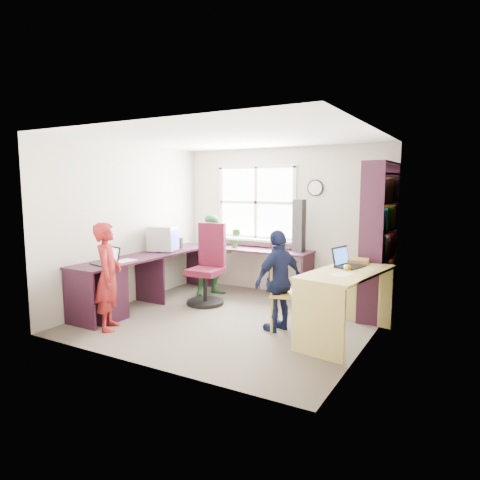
{
  "coord_description": "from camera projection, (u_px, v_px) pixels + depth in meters",
  "views": [
    {
      "loc": [
        2.85,
        -4.77,
        1.8
      ],
      "look_at": [
        0.0,
        0.25,
        1.05
      ],
      "focal_mm": 32.0,
      "sensor_mm": 36.0,
      "label": 1
    }
  ],
  "objects": [
    {
      "name": "swivel_chair",
      "position": [
        208.0,
        269.0,
        6.49
      ],
      "size": [
        0.6,
        0.6,
        1.21
      ],
      "rotation": [
        0.0,
        0.0,
        0.07
      ],
      "color": "black",
      "rests_on": "ground"
    },
    {
      "name": "person_green",
      "position": [
        214.0,
        255.0,
        6.94
      ],
      "size": [
        0.74,
        0.8,
        1.32
      ],
      "primitive_type": "imported",
      "rotation": [
        0.0,
        0.0,
        1.08
      ],
      "color": "#327F41",
      "rests_on": "ground"
    },
    {
      "name": "person_red",
      "position": [
        108.0,
        276.0,
        5.29
      ],
      "size": [
        0.54,
        0.59,
        1.34
      ],
      "primitive_type": "imported",
      "rotation": [
        0.0,
        0.0,
        2.17
      ],
      "color": "maroon",
      "rests_on": "ground"
    },
    {
      "name": "cd_tower",
      "position": [
        299.0,
        226.0,
        6.69
      ],
      "size": [
        0.18,
        0.16,
        0.82
      ],
      "rotation": [
        0.0,
        0.0,
        -0.09
      ],
      "color": "black",
      "rests_on": "l_desk"
    },
    {
      "name": "bookshelf",
      "position": [
        379.0,
        244.0,
        5.83
      ],
      "size": [
        0.3,
        1.02,
        2.1
      ],
      "color": "#341527",
      "rests_on": "ground"
    },
    {
      "name": "laptop_left",
      "position": [
        107.0,
        260.0,
        5.68
      ],
      "size": [
        0.39,
        0.35,
        0.23
      ],
      "rotation": [
        0.0,
        0.0,
        -0.24
      ],
      "color": "black",
      "rests_on": "l_desk"
    },
    {
      "name": "game_box",
      "position": [
        356.0,
        261.0,
        5.39
      ],
      "size": [
        0.35,
        0.35,
        0.06
      ],
      "rotation": [
        0.0,
        0.0,
        0.13
      ],
      "color": "red",
      "rests_on": "right_desk"
    },
    {
      "name": "crt_monitor",
      "position": [
        163.0,
        238.0,
        6.77
      ],
      "size": [
        0.49,
        0.47,
        0.4
      ],
      "rotation": [
        0.0,
        0.0,
        0.3
      ],
      "color": "#B9B8BD",
      "rests_on": "l_desk"
    },
    {
      "name": "paper_b",
      "position": [
        341.0,
        274.0,
        4.71
      ],
      "size": [
        0.27,
        0.32,
        0.0
      ],
      "rotation": [
        0.0,
        0.0,
        -0.33
      ],
      "color": "silver",
      "rests_on": "right_desk"
    },
    {
      "name": "paper_a",
      "position": [
        125.0,
        261.0,
        5.93
      ],
      "size": [
        0.21,
        0.3,
        0.0
      ],
      "rotation": [
        0.0,
        0.0,
        -0.01
      ],
      "color": "silver",
      "rests_on": "l_desk"
    },
    {
      "name": "potted_plant",
      "position": [
        236.0,
        238.0,
        7.2
      ],
      "size": [
        0.18,
        0.15,
        0.32
      ],
      "primitive_type": "imported",
      "rotation": [
        0.0,
        0.0,
        0.05
      ],
      "color": "#357930",
      "rests_on": "l_desk"
    },
    {
      "name": "person_navy",
      "position": [
        279.0,
        281.0,
        5.25
      ],
      "size": [
        0.56,
        0.8,
        1.26
      ],
      "primitive_type": "imported",
      "rotation": [
        0.0,
        0.0,
        -1.95
      ],
      "color": "#151C43",
      "rests_on": "ground"
    },
    {
      "name": "speaker_b",
      "position": [
        179.0,
        243.0,
        7.1
      ],
      "size": [
        0.1,
        0.1,
        0.18
      ],
      "rotation": [
        0.0,
        0.0,
        0.22
      ],
      "color": "black",
      "rests_on": "l_desk"
    },
    {
      "name": "right_desk",
      "position": [
        346.0,
        290.0,
        4.94
      ],
      "size": [
        0.86,
        1.5,
        0.82
      ],
      "rotation": [
        0.0,
        0.0,
        -0.16
      ],
      "color": "#D1C168",
      "rests_on": "ground"
    },
    {
      "name": "l_desk",
      "position": [
        142.0,
        280.0,
        6.08
      ],
      "size": [
        2.38,
        2.95,
        0.75
      ],
      "color": "#341527",
      "rests_on": "ground"
    },
    {
      "name": "room",
      "position": [
        235.0,
        229.0,
        5.67
      ],
      "size": [
        3.64,
        3.44,
        2.44
      ],
      "color": "#4F483E",
      "rests_on": "ground"
    },
    {
      "name": "speaker_a",
      "position": [
        159.0,
        247.0,
        6.68
      ],
      "size": [
        0.11,
        0.11,
        0.18
      ],
      "rotation": [
        0.0,
        0.0,
        0.27
      ],
      "color": "black",
      "rests_on": "l_desk"
    },
    {
      "name": "wooden_chair",
      "position": [
        283.0,
        288.0,
        5.31
      ],
      "size": [
        0.51,
        0.51,
        0.96
      ],
      "rotation": [
        0.0,
        0.0,
        0.25
      ],
      "color": "gold",
      "rests_on": "ground"
    },
    {
      "name": "laptop_right",
      "position": [
        346.0,
        262.0,
        5.15
      ],
      "size": [
        0.36,
        0.41,
        0.24
      ],
      "rotation": [
        0.0,
        0.0,
        1.33
      ],
      "color": "black",
      "rests_on": "right_desk"
    }
  ]
}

